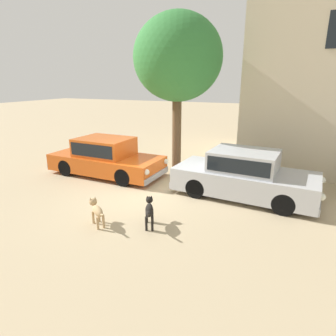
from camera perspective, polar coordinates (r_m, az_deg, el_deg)
The scene contains 6 objects.
ground_plane at distance 9.19m, azimuth -5.33°, elevation -5.09°, with size 80.00×80.00×0.00m, color tan.
parked_sedan_nearest at distance 11.05m, azimuth -12.37°, elevation 2.23°, with size 4.50×1.92×1.42m.
parked_sedan_second at distance 9.01m, azimuth 15.02°, elevation -1.21°, with size 4.48×2.12×1.46m.
stray_dog_spotted at distance 7.06m, azimuth -3.79°, elevation -8.25°, with size 0.52×0.96×0.66m.
stray_dog_tan at distance 7.34m, azimuth -14.16°, elevation -8.08°, with size 0.83×0.63×0.64m.
acacia_tree_left at distance 10.76m, azimuth 1.89°, elevation 21.10°, with size 3.21×2.89×5.77m.
Camera 1 is at (4.16, -7.43, 3.46)m, focal length 30.35 mm.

